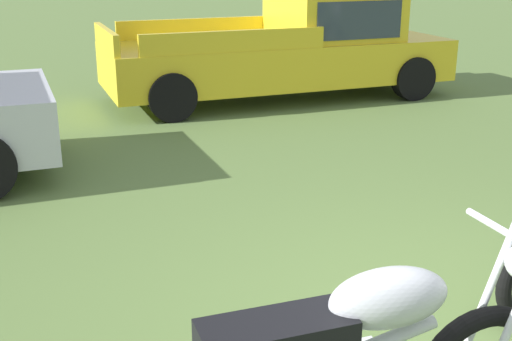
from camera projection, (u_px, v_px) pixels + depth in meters
name	position (u px, v px, depth m)	size (l,w,h in m)	color
pickup_truck_yellow	(294.00, 47.00, 9.81)	(5.30, 2.79, 1.49)	gold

